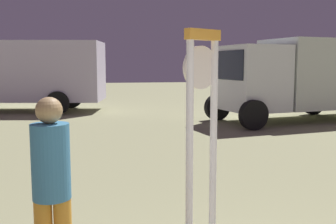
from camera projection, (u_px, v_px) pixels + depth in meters
name	position (u px, v px, depth m)	size (l,w,h in m)	color
standing_clock	(201.00, 125.00, 3.75)	(0.39, 0.27, 2.27)	white
person_near_clock	(52.00, 184.00, 3.36)	(0.32, 0.32, 1.68)	gold
box_truck_near	(305.00, 76.00, 13.65)	(6.46, 3.48, 2.78)	silver
box_truck_far	(27.00, 73.00, 16.33)	(7.02, 3.54, 2.86)	silver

